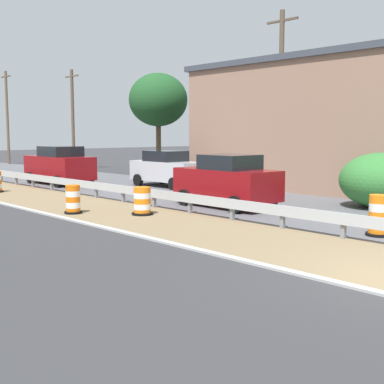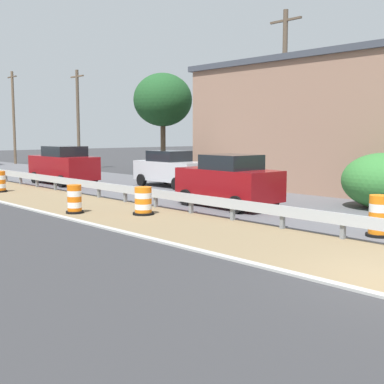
{
  "view_description": "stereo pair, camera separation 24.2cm",
  "coord_description": "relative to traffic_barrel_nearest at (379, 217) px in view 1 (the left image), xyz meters",
  "views": [
    {
      "loc": [
        -9.65,
        -3.94,
        2.82
      ],
      "look_at": [
        1.01,
        7.19,
        1.03
      ],
      "focal_mm": 47.13,
      "sensor_mm": 36.0,
      "label": 1
    },
    {
      "loc": [
        -9.48,
        -4.11,
        2.82
      ],
      "look_at": [
        1.01,
        7.19,
        1.03
      ],
      "focal_mm": 47.13,
      "sensor_mm": 36.0,
      "label": 2
    }
  ],
  "objects": [
    {
      "name": "car_lead_far_lane",
      "position": [
        0.83,
        19.07,
        0.55
      ],
      "size": [
        2.16,
        4.74,
        2.13
      ],
      "rotation": [
        0.0,
        0.0,
        1.57
      ],
      "color": "maroon",
      "rests_on": "ground"
    },
    {
      "name": "utility_pole_near",
      "position": [
        7.2,
        8.72,
        4.01
      ],
      "size": [
        0.24,
        1.8,
        8.73
      ],
      "color": "brown",
      "rests_on": "ground"
    },
    {
      "name": "bush_roadside",
      "position": [
        5.11,
        2.45,
        0.53
      ],
      "size": [
        3.07,
        3.07,
        2.11
      ],
      "primitive_type": "ellipsoid",
      "color": "#337533",
      "rests_on": "ground"
    },
    {
      "name": "utility_pole_far",
      "position": [
        6.95,
        39.51,
        3.9
      ],
      "size": [
        0.24,
        1.8,
        8.53
      ],
      "color": "brown",
      "rests_on": "ground"
    },
    {
      "name": "traffic_barrel_close",
      "position": [
        -2.47,
        7.41,
        -0.08
      ],
      "size": [
        0.74,
        0.74,
        0.97
      ],
      "color": "orange",
      "rests_on": "ground"
    },
    {
      "name": "utility_pole_mid",
      "position": [
        7.19,
        28.28,
        3.47
      ],
      "size": [
        0.24,
        1.8,
        7.67
      ],
      "color": "brown",
      "rests_on": "ground"
    },
    {
      "name": "roadside_shop_near",
      "position": [
        10.39,
        8.55,
        2.78
      ],
      "size": [
        7.87,
        12.64,
        6.57
      ],
      "color": "#93705B",
      "rests_on": "ground"
    },
    {
      "name": "traffic_barrel_mid",
      "position": [
        -4.07,
        9.33,
        -0.06
      ],
      "size": [
        0.63,
        0.63,
        1.02
      ],
      "color": "orange",
      "rests_on": "ground"
    },
    {
      "name": "curb_near_edge",
      "position": [
        -4.9,
        -2.42,
        -0.52
      ],
      "size": [
        0.2,
        120.0,
        0.11
      ],
      "primitive_type": "cube",
      "color": "#ADADA8",
      "rests_on": "ground"
    },
    {
      "name": "car_trailing_far_lane",
      "position": [
        1.07,
        6.65,
        0.49
      ],
      "size": [
        2.24,
        4.22,
        2.03
      ],
      "rotation": [
        0.0,
        0.0,
        1.53
      ],
      "color": "maroon",
      "rests_on": "ground"
    },
    {
      "name": "tree_roadside",
      "position": [
        9.89,
        21.27,
        4.65
      ],
      "size": [
        4.13,
        4.13,
        7.05
      ],
      "color": "brown",
      "rests_on": "ground"
    },
    {
      "name": "traffic_barrel_nearest",
      "position": [
        0.0,
        0.0,
        0.0
      ],
      "size": [
        0.68,
        0.68,
        1.14
      ],
      "color": "orange",
      "rests_on": "ground"
    },
    {
      "name": "car_mid_far_lane",
      "position": [
        4.34,
        13.91,
        0.44
      ],
      "size": [
        1.97,
        4.42,
        1.92
      ],
      "rotation": [
        0.0,
        0.0,
        -1.57
      ],
      "color": "silver",
      "rests_on": "ground"
    }
  ]
}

